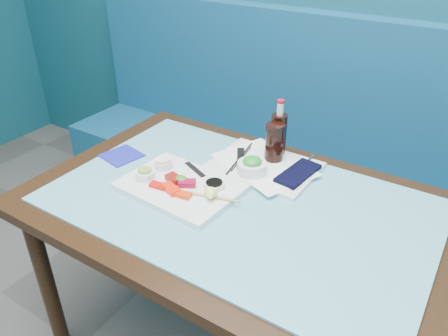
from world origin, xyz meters
The scene contains 34 objects.
booth_bench centered at (0.00, 2.29, 0.37)m, with size 3.00×0.56×1.17m.
dining_table centered at (0.00, 1.45, 0.67)m, with size 1.40×0.90×0.75m.
glass_top centered at (0.00, 1.45, 0.75)m, with size 1.22×0.76×0.01m, color #5EADBD.
sashimi_plate centered at (-0.20, 1.40, 0.77)m, with size 0.39×0.28×0.02m, color white.
salmon_left centered at (-0.25, 1.35, 0.79)m, with size 0.06×0.03×0.01m, color red.
salmon_mid centered at (-0.20, 1.35, 0.79)m, with size 0.07×0.04×0.02m, color #FF270A.
salmon_right centered at (-0.15, 1.35, 0.79)m, with size 0.06×0.03×0.01m, color #EB3909.
tuna_left centered at (-0.23, 1.41, 0.79)m, with size 0.06×0.04×0.02m, color maroon.
tuna_right centered at (-0.18, 1.41, 0.79)m, with size 0.06×0.04×0.02m, color maroon.
seaweed_garnish centered at (-0.21, 1.41, 0.79)m, with size 0.05×0.04×0.02m, color #307A1C.
ramekin_wasabi centered at (-0.33, 1.37, 0.79)m, with size 0.07×0.07×0.03m, color white.
wasabi_fill centered at (-0.33, 1.37, 0.81)m, with size 0.05×0.05×0.01m, color #85AB37.
ramekin_ginger centered at (-0.32, 1.46, 0.79)m, with size 0.06×0.06×0.03m, color silver.
ginger_fill centered at (-0.32, 1.46, 0.81)m, with size 0.06×0.06×0.01m, color white.
soy_dish centered at (-0.10, 1.45, 0.79)m, with size 0.07×0.07×0.01m, color white.
soy_fill centered at (-0.10, 1.45, 0.79)m, with size 0.06×0.06×0.01m, color black.
lemon_wedge centered at (-0.06, 1.37, 0.80)m, with size 0.05×0.05×0.04m, color #F6FF78.
chopstick_sleeve centered at (-0.22, 1.51, 0.78)m, with size 0.12×0.02×0.00m, color black.
wooden_chopstick_a centered at (-0.09, 1.39, 0.78)m, with size 0.01×0.01×0.24m, color #9A7448.
wooden_chopstick_b centered at (-0.08, 1.39, 0.78)m, with size 0.01×0.01×0.23m, color tan.
serving_tray centered at (-0.03, 1.68, 0.77)m, with size 0.37×0.28×0.01m, color white.
paper_placemat centered at (-0.03, 1.68, 0.77)m, with size 0.35×0.25×0.00m, color white.
seaweed_bowl centered at (-0.04, 1.60, 0.79)m, with size 0.10×0.10×0.04m, color white.
seaweed_salad centered at (-0.04, 1.60, 0.82)m, with size 0.07×0.07×0.03m, color #219124.
cola_glass centered at (-0.02, 1.73, 0.84)m, with size 0.07×0.07×0.14m, color black.
navy_pouch centered at (0.11, 1.68, 0.78)m, with size 0.08×0.19×0.01m, color black.
fork centered at (0.10, 1.78, 0.78)m, with size 0.01×0.01×0.09m, color silver.
black_chopstick_a centered at (-0.13, 1.67, 0.78)m, with size 0.01×0.01×0.26m, color black.
black_chopstick_b centered at (-0.12, 1.67, 0.77)m, with size 0.01×0.01×0.20m, color black.
tray_sleeve centered at (-0.12, 1.67, 0.77)m, with size 0.03×0.17×0.00m, color black.
cola_bottle_body centered at (-0.03, 1.79, 0.84)m, with size 0.06×0.06×0.17m, color black.
cola_bottle_neck centered at (-0.03, 1.79, 0.95)m, with size 0.02×0.02×0.05m, color silver.
cola_bottle_cap centered at (-0.03, 1.79, 0.98)m, with size 0.03×0.03×0.01m, color red.
blue_napkin centered at (-0.53, 1.46, 0.76)m, with size 0.13×0.13×0.01m, color #1B1F95.
Camera 1 is at (0.60, 0.43, 1.58)m, focal length 35.00 mm.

